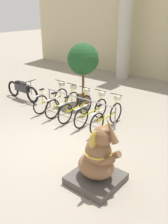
# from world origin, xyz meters

# --- Properties ---
(ground_plane) EXTENTS (60.00, 60.00, 0.00)m
(ground_plane) POSITION_xyz_m (0.00, 0.00, 0.00)
(ground_plane) COLOR gray
(column_left) EXTENTS (0.90, 0.90, 5.16)m
(column_left) POSITION_xyz_m (-2.39, 7.60, 2.62)
(column_left) COLOR #BCB7A8
(column_left) RESTS_ON ground_plane
(bike_rack) EXTENTS (3.17, 0.05, 0.77)m
(bike_rack) POSITION_xyz_m (-0.76, 1.95, 0.59)
(bike_rack) COLOR gray
(bike_rack) RESTS_ON ground_plane
(bicycle_0) EXTENTS (0.48, 1.81, 1.06)m
(bicycle_0) POSITION_xyz_m (-2.05, 1.84, 0.43)
(bicycle_0) COLOR black
(bicycle_0) RESTS_ON ground_plane
(bicycle_1) EXTENTS (0.48, 1.81, 1.06)m
(bicycle_1) POSITION_xyz_m (-1.41, 1.82, 0.43)
(bicycle_1) COLOR black
(bicycle_1) RESTS_ON ground_plane
(bicycle_2) EXTENTS (0.48, 1.81, 1.06)m
(bicycle_2) POSITION_xyz_m (-0.76, 1.80, 0.43)
(bicycle_2) COLOR black
(bicycle_2) RESTS_ON ground_plane
(bicycle_3) EXTENTS (0.48, 1.81, 1.06)m
(bicycle_3) POSITION_xyz_m (-0.12, 1.87, 0.43)
(bicycle_3) COLOR black
(bicycle_3) RESTS_ON ground_plane
(bicycle_4) EXTENTS (0.48, 1.81, 1.06)m
(bicycle_4) POSITION_xyz_m (0.52, 1.87, 0.43)
(bicycle_4) COLOR black
(bicycle_4) RESTS_ON ground_plane
(elephant_statue) EXTENTS (1.10, 1.10, 1.73)m
(elephant_statue) POSITION_xyz_m (1.95, -0.59, 0.58)
(elephant_statue) COLOR #4C4742
(elephant_statue) RESTS_ON ground_plane
(motorcycle) EXTENTS (2.00, 0.55, 0.95)m
(motorcycle) POSITION_xyz_m (-3.84, 1.82, 0.46)
(motorcycle) COLOR black
(motorcycle) RESTS_ON ground_plane
(potted_tree) EXTENTS (1.25, 1.25, 2.43)m
(potted_tree) POSITION_xyz_m (-1.62, 3.22, 1.72)
(potted_tree) COLOR brown
(potted_tree) RESTS_ON ground_plane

